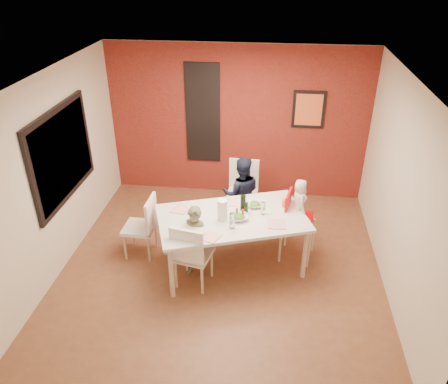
# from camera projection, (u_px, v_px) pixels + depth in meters

# --- Properties ---
(ground) EXTENTS (4.50, 4.50, 0.00)m
(ground) POSITION_uv_depth(u_px,v_px,m) (222.00, 265.00, 6.32)
(ground) COLOR brown
(ground) RESTS_ON ground
(ceiling) EXTENTS (4.50, 4.50, 0.02)m
(ceiling) POSITION_uv_depth(u_px,v_px,m) (221.00, 79.00, 5.00)
(ceiling) COLOR silver
(ceiling) RESTS_ON wall_back
(wall_back) EXTENTS (4.50, 0.02, 2.70)m
(wall_back) POSITION_uv_depth(u_px,v_px,m) (237.00, 123.00, 7.60)
(wall_back) COLOR beige
(wall_back) RESTS_ON ground
(wall_front) EXTENTS (4.50, 0.02, 2.70)m
(wall_front) POSITION_uv_depth(u_px,v_px,m) (188.00, 307.00, 3.71)
(wall_front) COLOR beige
(wall_front) RESTS_ON ground
(wall_left) EXTENTS (0.02, 4.50, 2.70)m
(wall_left) POSITION_uv_depth(u_px,v_px,m) (56.00, 174.00, 5.89)
(wall_left) COLOR beige
(wall_left) RESTS_ON ground
(wall_right) EXTENTS (0.02, 4.50, 2.70)m
(wall_right) POSITION_uv_depth(u_px,v_px,m) (401.00, 193.00, 5.42)
(wall_right) COLOR beige
(wall_right) RESTS_ON ground
(brick_accent_wall) EXTENTS (4.50, 0.02, 2.70)m
(brick_accent_wall) POSITION_uv_depth(u_px,v_px,m) (237.00, 123.00, 7.59)
(brick_accent_wall) COLOR maroon
(brick_accent_wall) RESTS_ON ground
(picture_window_frame) EXTENTS (0.05, 1.70, 1.30)m
(picture_window_frame) POSITION_uv_depth(u_px,v_px,m) (62.00, 154.00, 5.96)
(picture_window_frame) COLOR black
(picture_window_frame) RESTS_ON wall_left
(picture_window_pane) EXTENTS (0.02, 1.55, 1.15)m
(picture_window_pane) POSITION_uv_depth(u_px,v_px,m) (63.00, 154.00, 5.96)
(picture_window_pane) COLOR black
(picture_window_pane) RESTS_ON wall_left
(glassblock_strip) EXTENTS (0.55, 0.03, 1.70)m
(glassblock_strip) POSITION_uv_depth(u_px,v_px,m) (203.00, 114.00, 7.56)
(glassblock_strip) COLOR silver
(glassblock_strip) RESTS_ON wall_back
(glassblock_surround) EXTENTS (0.60, 0.03, 1.76)m
(glassblock_surround) POSITION_uv_depth(u_px,v_px,m) (203.00, 114.00, 7.56)
(glassblock_surround) COLOR black
(glassblock_surround) RESTS_ON wall_back
(art_print_frame) EXTENTS (0.54, 0.03, 0.64)m
(art_print_frame) POSITION_uv_depth(u_px,v_px,m) (309.00, 110.00, 7.30)
(art_print_frame) COLOR black
(art_print_frame) RESTS_ON wall_back
(art_print_canvas) EXTENTS (0.44, 0.01, 0.54)m
(art_print_canvas) POSITION_uv_depth(u_px,v_px,m) (309.00, 110.00, 7.28)
(art_print_canvas) COLOR orange
(art_print_canvas) RESTS_ON wall_back
(dining_table) EXTENTS (2.24, 1.70, 0.83)m
(dining_table) POSITION_uv_depth(u_px,v_px,m) (232.00, 221.00, 5.95)
(dining_table) COLOR silver
(dining_table) RESTS_ON ground
(chair_near) EXTENTS (0.54, 0.54, 0.98)m
(chair_near) POSITION_uv_depth(u_px,v_px,m) (191.00, 253.00, 5.67)
(chair_near) COLOR white
(chair_near) RESTS_ON ground
(chair_far) EXTENTS (0.50, 0.50, 1.04)m
(chair_far) POSITION_uv_depth(u_px,v_px,m) (243.00, 188.00, 7.13)
(chair_far) COLOR silver
(chair_far) RESTS_ON ground
(chair_left) EXTENTS (0.45, 0.45, 0.95)m
(chair_left) POSITION_uv_depth(u_px,v_px,m) (144.00, 224.00, 6.31)
(chair_left) COLOR white
(chair_left) RESTS_ON ground
(high_chair) EXTENTS (0.52, 0.52, 1.05)m
(high_chair) POSITION_uv_depth(u_px,v_px,m) (295.00, 219.00, 6.22)
(high_chair) COLOR red
(high_chair) RESTS_ON ground
(child_near) EXTENTS (0.45, 0.37, 1.08)m
(child_near) POSITION_uv_depth(u_px,v_px,m) (195.00, 243.00, 5.88)
(child_near) COLOR #51513A
(child_near) RESTS_ON ground
(child_far) EXTENTS (0.66, 0.54, 1.24)m
(child_far) POSITION_uv_depth(u_px,v_px,m) (241.00, 194.00, 6.90)
(child_far) COLOR #151A31
(child_far) RESTS_ON ground
(toddler) EXTENTS (0.27, 0.35, 0.65)m
(toddler) POSITION_uv_depth(u_px,v_px,m) (299.00, 201.00, 6.05)
(toddler) COLOR beige
(toddler) RESTS_ON high_chair
(plate_near_left) EXTENTS (0.29, 0.29, 0.01)m
(plate_near_left) POSITION_uv_depth(u_px,v_px,m) (210.00, 237.00, 5.50)
(plate_near_left) COLOR white
(plate_near_left) RESTS_ON dining_table
(plate_far_mid) EXTENTS (0.23, 0.23, 0.01)m
(plate_far_mid) POSITION_uv_depth(u_px,v_px,m) (229.00, 203.00, 6.23)
(plate_far_mid) COLOR white
(plate_far_mid) RESTS_ON dining_table
(plate_near_right) EXTENTS (0.25, 0.25, 0.01)m
(plate_near_right) POSITION_uv_depth(u_px,v_px,m) (277.00, 224.00, 5.75)
(plate_near_right) COLOR white
(plate_near_right) RESTS_ON dining_table
(plate_far_left) EXTENTS (0.26, 0.26, 0.01)m
(plate_far_left) POSITION_uv_depth(u_px,v_px,m) (180.00, 210.00, 6.07)
(plate_far_left) COLOR white
(plate_far_left) RESTS_ON dining_table
(salad_bowl_a) EXTENTS (0.31, 0.31, 0.06)m
(salad_bowl_a) POSITION_uv_depth(u_px,v_px,m) (239.00, 217.00, 5.85)
(salad_bowl_a) COLOR white
(salad_bowl_a) RESTS_ON dining_table
(salad_bowl_b) EXTENTS (0.29, 0.29, 0.06)m
(salad_bowl_b) POSITION_uv_depth(u_px,v_px,m) (255.00, 205.00, 6.14)
(salad_bowl_b) COLOR white
(salad_bowl_b) RESTS_ON dining_table
(wine_bottle) EXTENTS (0.07, 0.07, 0.28)m
(wine_bottle) POSITION_uv_depth(u_px,v_px,m) (243.00, 205.00, 5.93)
(wine_bottle) COLOR black
(wine_bottle) RESTS_ON dining_table
(wine_glass_a) EXTENTS (0.08, 0.08, 0.22)m
(wine_glass_a) POSITION_uv_depth(u_px,v_px,m) (232.00, 221.00, 5.64)
(wine_glass_a) COLOR white
(wine_glass_a) RESTS_ON dining_table
(wine_glass_b) EXTENTS (0.06, 0.06, 0.18)m
(wine_glass_b) POSITION_uv_depth(u_px,v_px,m) (263.00, 208.00, 5.94)
(wine_glass_b) COLOR white
(wine_glass_b) RESTS_ON dining_table
(paper_towel_roll) EXTENTS (0.13, 0.13, 0.30)m
(paper_towel_roll) POSITION_uv_depth(u_px,v_px,m) (222.00, 210.00, 5.78)
(paper_towel_roll) COLOR white
(paper_towel_roll) RESTS_ON dining_table
(condiment_red) EXTENTS (0.03, 0.03, 0.12)m
(condiment_red) POSITION_uv_depth(u_px,v_px,m) (243.00, 214.00, 5.87)
(condiment_red) COLOR #B81212
(condiment_red) RESTS_ON dining_table
(condiment_green) EXTENTS (0.04, 0.04, 0.15)m
(condiment_green) POSITION_uv_depth(u_px,v_px,m) (247.00, 207.00, 5.99)
(condiment_green) COLOR #2E6822
(condiment_green) RESTS_ON dining_table
(condiment_brown) EXTENTS (0.03, 0.03, 0.13)m
(condiment_brown) POSITION_uv_depth(u_px,v_px,m) (237.00, 212.00, 5.89)
(condiment_brown) COLOR brown
(condiment_brown) RESTS_ON dining_table
(sippy_cup) EXTENTS (0.07, 0.07, 0.12)m
(sippy_cup) POSITION_uv_depth(u_px,v_px,m) (284.00, 203.00, 6.12)
(sippy_cup) COLOR orange
(sippy_cup) RESTS_ON dining_table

